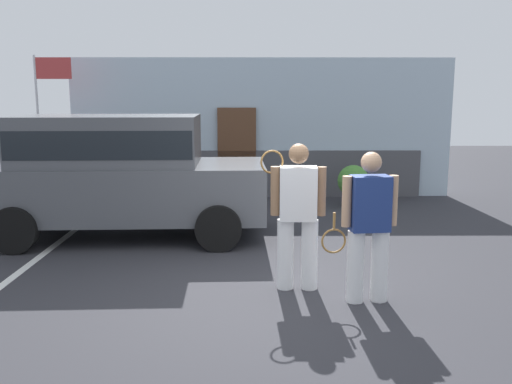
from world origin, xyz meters
The scene contains 8 objects.
ground_plane centered at (0.00, 0.00, 0.00)m, with size 40.00×40.00×0.00m, color #2D2D33.
parking_stripe_0 centered at (-3.41, 1.50, 0.00)m, with size 0.12×4.40×0.01m, color silver.
house_frontage centered at (-0.01, 6.73, 1.52)m, with size 8.91×0.40×3.24m.
parked_suv centered at (-2.45, 2.82, 1.15)m, with size 4.66×2.29×2.05m.
tennis_player_man centered at (0.31, 0.23, 0.94)m, with size 0.80×0.30×1.81m.
tennis_player_woman centered at (1.09, -0.20, 0.91)m, with size 0.91×0.32×1.75m.
potted_plant_by_porch centered at (1.96, 5.39, 0.50)m, with size 0.68×0.68×0.90m.
flag_pole centered at (-4.67, 5.66, 2.22)m, with size 0.80×0.05×3.23m.
Camera 1 is at (-0.25, -6.27, 2.36)m, focal length 38.37 mm.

